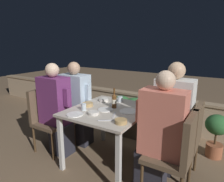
% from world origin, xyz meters
% --- Properties ---
extents(ground_plane, '(16.00, 16.00, 0.00)m').
position_xyz_m(ground_plane, '(0.00, 0.00, 0.00)').
color(ground_plane, '#7A6047').
extents(parapet_wall, '(9.00, 0.18, 0.60)m').
position_xyz_m(parapet_wall, '(0.00, 1.44, 0.31)').
color(parapet_wall, tan).
rests_on(parapet_wall, ground_plane).
extents(dining_table, '(0.92, 1.03, 0.75)m').
position_xyz_m(dining_table, '(0.00, 0.00, 0.65)').
color(dining_table, '#BCB2A3').
rests_on(dining_table, ground_plane).
extents(planter_hedge, '(0.94, 0.47, 0.66)m').
position_xyz_m(planter_hedge, '(-0.07, 0.91, 0.37)').
color(planter_hedge, brown).
rests_on(planter_hedge, ground_plane).
extents(chair_left_near, '(0.45, 0.45, 0.92)m').
position_xyz_m(chair_left_near, '(-0.96, -0.18, 0.54)').
color(chair_left_near, brown).
rests_on(chair_left_near, ground_plane).
extents(person_purple_stripe, '(0.49, 0.26, 1.30)m').
position_xyz_m(person_purple_stripe, '(-0.76, -0.18, 0.65)').
color(person_purple_stripe, '#282833').
rests_on(person_purple_stripe, ground_plane).
extents(chair_left_far, '(0.45, 0.45, 0.92)m').
position_xyz_m(chair_left_far, '(-0.92, 0.20, 0.54)').
color(chair_left_far, brown).
rests_on(chair_left_far, ground_plane).
extents(person_blue_shirt, '(0.51, 0.26, 1.29)m').
position_xyz_m(person_blue_shirt, '(-0.72, 0.20, 0.65)').
color(person_blue_shirt, '#282833').
rests_on(person_blue_shirt, ground_plane).
extents(chair_right_near, '(0.45, 0.45, 0.92)m').
position_xyz_m(chair_right_near, '(0.93, -0.18, 0.54)').
color(chair_right_near, brown).
rests_on(chair_right_near, ground_plane).
extents(person_coral_top, '(0.50, 0.26, 1.32)m').
position_xyz_m(person_coral_top, '(0.73, -0.18, 0.66)').
color(person_coral_top, '#282833').
rests_on(person_coral_top, ground_plane).
extents(chair_right_far, '(0.45, 0.45, 0.92)m').
position_xyz_m(chair_right_far, '(0.93, 0.19, 0.54)').
color(chair_right_far, brown).
rests_on(chair_right_far, ground_plane).
extents(person_white_polo, '(0.49, 0.26, 1.36)m').
position_xyz_m(person_white_polo, '(0.73, 0.19, 0.69)').
color(person_white_polo, '#282833').
rests_on(person_white_polo, ground_plane).
extents(beer_bottle, '(0.06, 0.06, 0.26)m').
position_xyz_m(beer_bottle, '(0.03, 0.08, 0.84)').
color(beer_bottle, brown).
rests_on(beer_bottle, dining_table).
extents(plate_0, '(0.22, 0.22, 0.01)m').
position_xyz_m(plate_0, '(0.26, 0.04, 0.75)').
color(plate_0, white).
rests_on(plate_0, dining_table).
extents(plate_1, '(0.19, 0.19, 0.01)m').
position_xyz_m(plate_1, '(-0.02, -0.05, 0.75)').
color(plate_1, white).
rests_on(plate_1, dining_table).
extents(plate_2, '(0.20, 0.20, 0.01)m').
position_xyz_m(plate_2, '(-0.23, -0.38, 0.75)').
color(plate_2, white).
rests_on(plate_2, dining_table).
extents(bowl_0, '(0.14, 0.14, 0.05)m').
position_xyz_m(bowl_0, '(-0.31, -0.04, 0.77)').
color(bowl_0, tan).
rests_on(bowl_0, dining_table).
extents(bowl_1, '(0.13, 0.13, 0.04)m').
position_xyz_m(bowl_1, '(-0.25, 0.25, 0.77)').
color(bowl_1, silver).
rests_on(bowl_1, dining_table).
extents(bowl_2, '(0.13, 0.13, 0.04)m').
position_xyz_m(bowl_2, '(0.35, -0.32, 0.77)').
color(bowl_2, tan).
rests_on(bowl_2, dining_table).
extents(bowl_3, '(0.13, 0.13, 0.04)m').
position_xyz_m(bowl_3, '(-0.05, -0.26, 0.77)').
color(bowl_3, silver).
rests_on(bowl_3, dining_table).
extents(glass_cup_0, '(0.06, 0.06, 0.09)m').
position_xyz_m(glass_cup_0, '(-0.24, -0.21, 0.79)').
color(glass_cup_0, silver).
rests_on(glass_cup_0, dining_table).
extents(glass_cup_1, '(0.08, 0.08, 0.11)m').
position_xyz_m(glass_cup_1, '(0.24, 0.44, 0.80)').
color(glass_cup_1, silver).
rests_on(glass_cup_1, dining_table).
extents(glass_cup_2, '(0.07, 0.07, 0.08)m').
position_xyz_m(glass_cup_2, '(-0.04, 0.36, 0.78)').
color(glass_cup_2, silver).
rests_on(glass_cup_2, dining_table).
extents(fork_0, '(0.15, 0.11, 0.01)m').
position_xyz_m(fork_0, '(0.18, -0.35, 0.75)').
color(fork_0, silver).
rests_on(fork_0, dining_table).
extents(fork_1, '(0.08, 0.17, 0.01)m').
position_xyz_m(fork_1, '(0.17, -0.15, 0.75)').
color(fork_1, silver).
rests_on(fork_1, dining_table).
extents(fork_2, '(0.03, 0.17, 0.01)m').
position_xyz_m(fork_2, '(-0.06, 0.21, 0.75)').
color(fork_2, silver).
rests_on(fork_2, dining_table).
extents(potted_plant, '(0.31, 0.31, 0.62)m').
position_xyz_m(potted_plant, '(1.20, 0.87, 0.38)').
color(potted_plant, '#9E5638').
rests_on(potted_plant, ground_plane).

